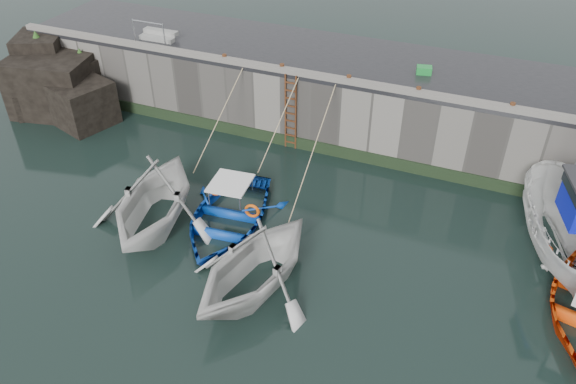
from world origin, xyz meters
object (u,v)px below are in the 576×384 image
at_px(boat_near_white, 157,223).
at_px(boat_near_blacktrim, 255,288).
at_px(bollard_b, 282,67).
at_px(boat_far_white, 571,234).
at_px(fish_crate, 424,70).
at_px(bollard_c, 349,79).
at_px(bollard_e, 512,106).
at_px(bollard_d, 418,91).
at_px(ladder, 291,113).
at_px(boat_near_blue, 227,223).
at_px(bollard_a, 225,58).

height_order(boat_near_white, boat_near_blacktrim, boat_near_white).
height_order(boat_near_white, bollard_b, bollard_b).
bearing_deg(boat_near_white, boat_near_blacktrim, -31.40).
relative_size(boat_far_white, fish_crate, 11.67).
xyz_separation_m(bollard_c, bollard_e, (5.80, 0.00, 0.00)).
relative_size(boat_near_blacktrim, bollard_d, 17.60).
bearing_deg(boat_near_blacktrim, boat_near_white, 173.93).
height_order(ladder, boat_near_blue, ladder).
bearing_deg(fish_crate, ladder, -166.90).
bearing_deg(boat_near_white, bollard_b, 61.88).
relative_size(bollard_a, bollard_e, 1.00).
relative_size(boat_near_white, bollard_a, 18.58).
height_order(boat_near_blue, bollard_c, bollard_c).
bearing_deg(ladder, bollard_d, 4.00).
bearing_deg(bollard_c, boat_far_white, -21.77).
bearing_deg(ladder, bollard_a, 173.62).
height_order(boat_near_blue, bollard_b, bollard_b).
xyz_separation_m(fish_crate, bollard_b, (-5.13, -1.85, -0.00)).
xyz_separation_m(bollard_b, bollard_e, (8.50, 0.00, 0.00)).
bearing_deg(boat_near_white, ladder, 57.03).
bearing_deg(bollard_b, bollard_a, 180.00).
relative_size(boat_near_white, boat_near_blacktrim, 1.06).
height_order(boat_far_white, bollard_b, boat_far_white).
height_order(ladder, bollard_b, bollard_b).
distance_m(boat_near_white, bollard_d, 10.30).
distance_m(bollard_a, bollard_e, 11.00).
bearing_deg(boat_near_blacktrim, bollard_e, 66.45).
relative_size(fish_crate, bollard_a, 2.02).
height_order(boat_near_blue, bollard_e, bollard_e).
xyz_separation_m(ladder, bollard_b, (-0.50, 0.34, 1.71)).
height_order(boat_near_white, bollard_d, bollard_d).
distance_m(boat_near_blacktrim, bollard_b, 9.16).
bearing_deg(ladder, boat_near_white, -110.07).
relative_size(boat_far_white, bollard_e, 23.62).
height_order(boat_near_white, fish_crate, fish_crate).
height_order(boat_near_blacktrim, bollard_e, bollard_e).
bearing_deg(bollard_c, fish_crate, 37.23).
height_order(bollard_c, bollard_e, same).
xyz_separation_m(fish_crate, bollard_d, (0.17, -1.85, -0.00)).
bearing_deg(bollard_c, boat_near_white, -124.08).
bearing_deg(bollard_b, bollard_c, 0.00).
bearing_deg(boat_far_white, boat_near_blacktrim, -165.37).
bearing_deg(fish_crate, boat_near_white, -141.32).
bearing_deg(fish_crate, boat_near_blue, -134.17).
bearing_deg(bollard_c, bollard_e, 0.00).
relative_size(fish_crate, bollard_d, 2.02).
xyz_separation_m(ladder, bollard_d, (4.80, 0.34, 1.71)).
bearing_deg(ladder, bollard_e, 2.40).
relative_size(fish_crate, bollard_e, 2.02).
xyz_separation_m(ladder, boat_far_white, (10.48, -2.97, -0.57)).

